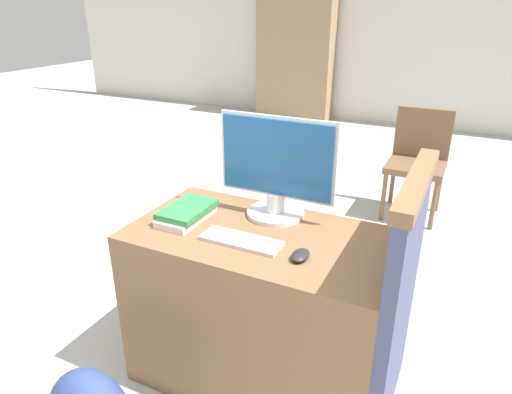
{
  "coord_description": "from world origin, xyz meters",
  "views": [
    {
      "loc": [
        0.72,
        -1.21,
        1.65
      ],
      "look_at": [
        -0.01,
        0.27,
        0.94
      ],
      "focal_mm": 32.0,
      "sensor_mm": 36.0,
      "label": 1
    }
  ],
  "objects_px": {
    "book_stack": "(187,213)",
    "mouse": "(300,255)",
    "monitor": "(276,169)",
    "far_chair": "(418,157)",
    "keyboard": "(241,241)"
  },
  "relations": [
    {
      "from": "keyboard",
      "to": "mouse",
      "type": "distance_m",
      "value": 0.26
    },
    {
      "from": "keyboard",
      "to": "far_chair",
      "type": "relative_size",
      "value": 0.38
    },
    {
      "from": "far_chair",
      "to": "monitor",
      "type": "bearing_deg",
      "value": -135.34
    },
    {
      "from": "book_stack",
      "to": "far_chair",
      "type": "height_order",
      "value": "far_chair"
    },
    {
      "from": "monitor",
      "to": "mouse",
      "type": "height_order",
      "value": "monitor"
    },
    {
      "from": "book_stack",
      "to": "mouse",
      "type": "bearing_deg",
      "value": -9.34
    },
    {
      "from": "monitor",
      "to": "mouse",
      "type": "distance_m",
      "value": 0.44
    },
    {
      "from": "monitor",
      "to": "keyboard",
      "type": "bearing_deg",
      "value": -93.98
    },
    {
      "from": "monitor",
      "to": "far_chair",
      "type": "distance_m",
      "value": 2.11
    },
    {
      "from": "mouse",
      "to": "far_chair",
      "type": "distance_m",
      "value": 2.35
    },
    {
      "from": "book_stack",
      "to": "monitor",
      "type": "bearing_deg",
      "value": 32.3
    },
    {
      "from": "mouse",
      "to": "far_chair",
      "type": "bearing_deg",
      "value": 86.69
    },
    {
      "from": "monitor",
      "to": "far_chair",
      "type": "bearing_deg",
      "value": 79.62
    },
    {
      "from": "book_stack",
      "to": "far_chair",
      "type": "bearing_deg",
      "value": 72.48
    },
    {
      "from": "keyboard",
      "to": "book_stack",
      "type": "bearing_deg",
      "value": 165.45
    }
  ]
}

